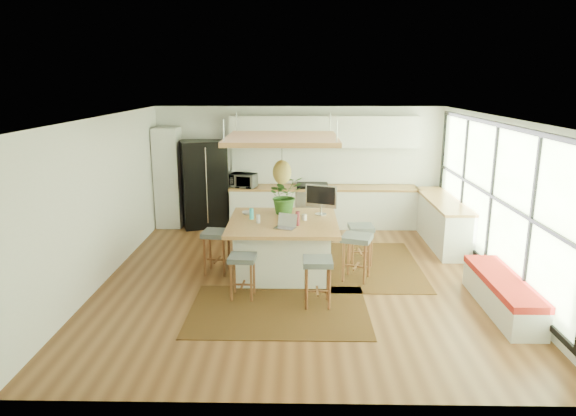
{
  "coord_description": "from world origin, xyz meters",
  "views": [
    {
      "loc": [
        -0.04,
        -8.2,
        3.28
      ],
      "look_at": [
        -0.2,
        0.5,
        1.1
      ],
      "focal_mm": 32.07,
      "sensor_mm": 36.0,
      "label": 1
    }
  ],
  "objects_px": {
    "stool_near_left": "(243,276)",
    "monitor": "(321,200)",
    "microwave": "(243,179)",
    "island_plant": "(285,199)",
    "stool_right_front": "(356,260)",
    "island": "(283,247)",
    "fridge": "(204,186)",
    "stool_near_right": "(317,283)",
    "stool_left_side": "(217,253)",
    "stool_right_back": "(360,245)",
    "laptop": "(285,221)"
  },
  "relations": [
    {
      "from": "island",
      "to": "microwave",
      "type": "xyz_separation_m",
      "value": [
        -0.97,
        2.84,
        0.65
      ]
    },
    {
      "from": "stool_left_side",
      "to": "microwave",
      "type": "height_order",
      "value": "microwave"
    },
    {
      "from": "island",
      "to": "stool_right_front",
      "type": "xyz_separation_m",
      "value": [
        1.23,
        -0.35,
        -0.11
      ]
    },
    {
      "from": "stool_near_left",
      "to": "stool_left_side",
      "type": "bearing_deg",
      "value": 117.95
    },
    {
      "from": "island",
      "to": "laptop",
      "type": "bearing_deg",
      "value": -84.93
    },
    {
      "from": "stool_right_back",
      "to": "stool_near_left",
      "type": "bearing_deg",
      "value": -142.32
    },
    {
      "from": "fridge",
      "to": "stool_left_side",
      "type": "height_order",
      "value": "fridge"
    },
    {
      "from": "fridge",
      "to": "stool_right_front",
      "type": "xyz_separation_m",
      "value": [
        3.11,
        -3.28,
        -0.57
      ]
    },
    {
      "from": "laptop",
      "to": "microwave",
      "type": "relative_size",
      "value": 0.61
    },
    {
      "from": "stool_near_left",
      "to": "stool_near_right",
      "type": "height_order",
      "value": "stool_near_right"
    },
    {
      "from": "stool_near_right",
      "to": "island_plant",
      "type": "bearing_deg",
      "value": 105.75
    },
    {
      "from": "stool_near_left",
      "to": "stool_right_front",
      "type": "height_order",
      "value": "stool_right_front"
    },
    {
      "from": "fridge",
      "to": "microwave",
      "type": "bearing_deg",
      "value": -24.35
    },
    {
      "from": "island",
      "to": "stool_left_side",
      "type": "distance_m",
      "value": 1.16
    },
    {
      "from": "island",
      "to": "stool_right_back",
      "type": "bearing_deg",
      "value": 17.2
    },
    {
      "from": "stool_near_right",
      "to": "island_plant",
      "type": "xyz_separation_m",
      "value": [
        -0.53,
        1.87,
        0.84
      ]
    },
    {
      "from": "island",
      "to": "stool_near_right",
      "type": "xyz_separation_m",
      "value": [
        0.54,
        -1.37,
        -0.11
      ]
    },
    {
      "from": "fridge",
      "to": "monitor",
      "type": "relative_size",
      "value": 3.33
    },
    {
      "from": "fridge",
      "to": "island",
      "type": "xyz_separation_m",
      "value": [
        1.88,
        -2.93,
        -0.46
      ]
    },
    {
      "from": "stool_right_back",
      "to": "stool_near_right",
      "type": "bearing_deg",
      "value": -115.23
    },
    {
      "from": "microwave",
      "to": "island",
      "type": "bearing_deg",
      "value": -57.02
    },
    {
      "from": "stool_right_front",
      "to": "monitor",
      "type": "height_order",
      "value": "monitor"
    },
    {
      "from": "stool_right_back",
      "to": "laptop",
      "type": "xyz_separation_m",
      "value": [
        -1.35,
        -0.9,
        0.7
      ]
    },
    {
      "from": "stool_near_right",
      "to": "stool_right_front",
      "type": "xyz_separation_m",
      "value": [
        0.69,
        1.02,
        0.0
      ]
    },
    {
      "from": "fridge",
      "to": "stool_right_front",
      "type": "height_order",
      "value": "fridge"
    },
    {
      "from": "island",
      "to": "monitor",
      "type": "distance_m",
      "value": 1.07
    },
    {
      "from": "fridge",
      "to": "stool_right_back",
      "type": "height_order",
      "value": "fridge"
    },
    {
      "from": "monitor",
      "to": "stool_right_back",
      "type": "bearing_deg",
      "value": 22.62
    },
    {
      "from": "island_plant",
      "to": "fridge",
      "type": "bearing_deg",
      "value": 128.0
    },
    {
      "from": "island",
      "to": "island_plant",
      "type": "height_order",
      "value": "island_plant"
    },
    {
      "from": "island",
      "to": "stool_near_left",
      "type": "relative_size",
      "value": 2.71
    },
    {
      "from": "monitor",
      "to": "stool_left_side",
      "type": "bearing_deg",
      "value": -142.85
    },
    {
      "from": "stool_right_front",
      "to": "island_plant",
      "type": "xyz_separation_m",
      "value": [
        -1.21,
        0.85,
        0.84
      ]
    },
    {
      "from": "monitor",
      "to": "stool_near_left",
      "type": "bearing_deg",
      "value": -107.01
    },
    {
      "from": "stool_near_right",
      "to": "monitor",
      "type": "height_order",
      "value": "monitor"
    },
    {
      "from": "stool_near_left",
      "to": "stool_left_side",
      "type": "distance_m",
      "value": 1.19
    },
    {
      "from": "stool_left_side",
      "to": "island_plant",
      "type": "bearing_deg",
      "value": 25.15
    },
    {
      "from": "fridge",
      "to": "monitor",
      "type": "distance_m",
      "value": 3.58
    },
    {
      "from": "monitor",
      "to": "island_plant",
      "type": "distance_m",
      "value": 0.65
    },
    {
      "from": "fridge",
      "to": "microwave",
      "type": "distance_m",
      "value": 0.94
    },
    {
      "from": "stool_near_right",
      "to": "monitor",
      "type": "relative_size",
      "value": 1.24
    },
    {
      "from": "fridge",
      "to": "island",
      "type": "height_order",
      "value": "fridge"
    },
    {
      "from": "island",
      "to": "monitor",
      "type": "xyz_separation_m",
      "value": [
        0.66,
        0.43,
        0.72
      ]
    },
    {
      "from": "stool_near_left",
      "to": "monitor",
      "type": "bearing_deg",
      "value": 50.64
    },
    {
      "from": "microwave",
      "to": "island_plant",
      "type": "bearing_deg",
      "value": -53.01
    },
    {
      "from": "laptop",
      "to": "stool_right_front",
      "type": "bearing_deg",
      "value": 26.86
    },
    {
      "from": "island",
      "to": "stool_near_left",
      "type": "distance_m",
      "value": 1.26
    },
    {
      "from": "stool_right_front",
      "to": "stool_right_back",
      "type": "bearing_deg",
      "value": 78.28
    },
    {
      "from": "island",
      "to": "stool_left_side",
      "type": "bearing_deg",
      "value": -177.45
    },
    {
      "from": "stool_near_left",
      "to": "monitor",
      "type": "xyz_separation_m",
      "value": [
        1.25,
        1.53,
        0.83
      ]
    }
  ]
}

